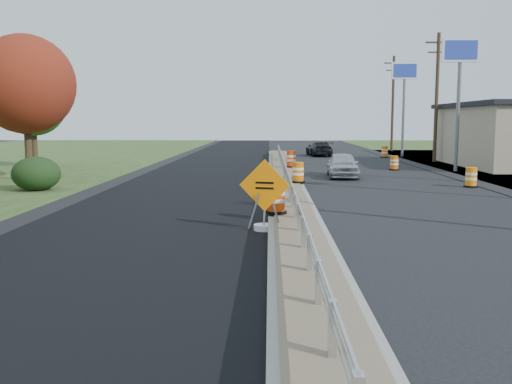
{
  "coord_description": "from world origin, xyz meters",
  "views": [
    {
      "loc": [
        -0.77,
        -18.65,
        3.08
      ],
      "look_at": [
        -1.14,
        -2.95,
        1.1
      ],
      "focal_mm": 40.0,
      "sensor_mm": 36.0,
      "label": 1
    }
  ],
  "objects_px": {
    "barrel_shoulder_far": "(385,152)",
    "car_silver": "(343,165)",
    "barrel_median_near": "(276,199)",
    "barrel_shoulder_mid": "(394,163)",
    "barrel_shoulder_near": "(471,178)",
    "car_dark_far": "(319,149)",
    "barrel_median_far": "(291,159)",
    "barrel_median_mid": "(298,173)",
    "caution_sign": "(265,213)"
  },
  "relations": [
    {
      "from": "barrel_shoulder_mid",
      "to": "car_silver",
      "type": "xyz_separation_m",
      "value": [
        -3.79,
        -4.58,
        0.25
      ]
    },
    {
      "from": "car_silver",
      "to": "barrel_median_far",
      "type": "bearing_deg",
      "value": 127.72
    },
    {
      "from": "caution_sign",
      "to": "barrel_median_mid",
      "type": "distance_m",
      "value": 10.45
    },
    {
      "from": "barrel_median_mid",
      "to": "barrel_shoulder_near",
      "type": "distance_m",
      "value": 8.02
    },
    {
      "from": "barrel_shoulder_near",
      "to": "barrel_median_mid",
      "type": "bearing_deg",
      "value": -177.65
    },
    {
      "from": "barrel_median_near",
      "to": "barrel_shoulder_far",
      "type": "height_order",
      "value": "barrel_median_near"
    },
    {
      "from": "barrel_shoulder_mid",
      "to": "barrel_median_near",
      "type": "bearing_deg",
      "value": -112.5
    },
    {
      "from": "barrel_median_far",
      "to": "car_dark_far",
      "type": "distance_m",
      "value": 15.39
    },
    {
      "from": "barrel_shoulder_mid",
      "to": "barrel_median_mid",
      "type": "bearing_deg",
      "value": -124.3
    },
    {
      "from": "car_silver",
      "to": "caution_sign",
      "type": "bearing_deg",
      "value": -102.23
    },
    {
      "from": "barrel_shoulder_mid",
      "to": "car_silver",
      "type": "bearing_deg",
      "value": -129.58
    },
    {
      "from": "caution_sign",
      "to": "barrel_shoulder_near",
      "type": "bearing_deg",
      "value": 62.49
    },
    {
      "from": "barrel_median_mid",
      "to": "car_silver",
      "type": "distance_m",
      "value": 5.55
    },
    {
      "from": "caution_sign",
      "to": "barrel_shoulder_near",
      "type": "xyz_separation_m",
      "value": [
        9.46,
        10.67,
        -0.07
      ]
    },
    {
      "from": "barrel_shoulder_near",
      "to": "barrel_shoulder_mid",
      "type": "bearing_deg",
      "value": 99.72
    },
    {
      "from": "car_dark_far",
      "to": "barrel_median_near",
      "type": "bearing_deg",
      "value": 77.21
    },
    {
      "from": "barrel_median_near",
      "to": "barrel_shoulder_mid",
      "type": "height_order",
      "value": "barrel_median_near"
    },
    {
      "from": "barrel_median_near",
      "to": "barrel_shoulder_mid",
      "type": "xyz_separation_m",
      "value": [
        7.55,
        18.23,
        -0.25
      ]
    },
    {
      "from": "barrel_shoulder_near",
      "to": "barrel_median_far",
      "type": "bearing_deg",
      "value": 133.78
    },
    {
      "from": "barrel_median_near",
      "to": "barrel_shoulder_far",
      "type": "relative_size",
      "value": 0.99
    },
    {
      "from": "caution_sign",
      "to": "barrel_median_near",
      "type": "distance_m",
      "value": 1.62
    },
    {
      "from": "barrel_median_mid",
      "to": "car_dark_far",
      "type": "distance_m",
      "value": 23.97
    },
    {
      "from": "barrel_shoulder_far",
      "to": "barrel_shoulder_mid",
      "type": "bearing_deg",
      "value": -98.57
    },
    {
      "from": "barrel_shoulder_mid",
      "to": "barrel_shoulder_far",
      "type": "bearing_deg",
      "value": 81.43
    },
    {
      "from": "barrel_shoulder_mid",
      "to": "car_silver",
      "type": "distance_m",
      "value": 5.95
    },
    {
      "from": "barrel_median_far",
      "to": "barrel_median_near",
      "type": "bearing_deg",
      "value": -93.6
    },
    {
      "from": "caution_sign",
      "to": "car_dark_far",
      "type": "xyz_separation_m",
      "value": [
        4.47,
        34.13,
        0.13
      ]
    },
    {
      "from": "caution_sign",
      "to": "barrel_shoulder_far",
      "type": "distance_m",
      "value": 33.4
    },
    {
      "from": "barrel_median_far",
      "to": "car_dark_far",
      "type": "relative_size",
      "value": 0.23
    },
    {
      "from": "car_dark_far",
      "to": "car_silver",
      "type": "bearing_deg",
      "value": 83.33
    },
    {
      "from": "barrel_median_far",
      "to": "car_silver",
      "type": "distance_m",
      "value": 4.66
    },
    {
      "from": "car_dark_far",
      "to": "barrel_shoulder_near",
      "type": "bearing_deg",
      "value": 96.44
    },
    {
      "from": "barrel_shoulder_near",
      "to": "barrel_shoulder_far",
      "type": "bearing_deg",
      "value": 89.28
    },
    {
      "from": "barrel_median_mid",
      "to": "car_dark_far",
      "type": "bearing_deg",
      "value": 82.76
    },
    {
      "from": "barrel_median_far",
      "to": "barrel_shoulder_near",
      "type": "xyz_separation_m",
      "value": [
        8.01,
        -8.36,
        -0.26
      ]
    },
    {
      "from": "barrel_median_near",
      "to": "barrel_shoulder_near",
      "type": "distance_m",
      "value": 12.88
    },
    {
      "from": "car_silver",
      "to": "car_dark_far",
      "type": "bearing_deg",
      "value": 91.79
    },
    {
      "from": "barrel_shoulder_near",
      "to": "barrel_shoulder_mid",
      "type": "relative_size",
      "value": 1.03
    },
    {
      "from": "barrel_shoulder_far",
      "to": "car_silver",
      "type": "height_order",
      "value": "car_silver"
    },
    {
      "from": "barrel_shoulder_near",
      "to": "car_silver",
      "type": "height_order",
      "value": "car_silver"
    },
    {
      "from": "car_dark_far",
      "to": "barrel_shoulder_far",
      "type": "bearing_deg",
      "value": 151.92
    },
    {
      "from": "barrel_median_near",
      "to": "car_silver",
      "type": "relative_size",
      "value": 0.24
    },
    {
      "from": "car_dark_far",
      "to": "caution_sign",
      "type": "bearing_deg",
      "value": 76.96
    },
    {
      "from": "barrel_shoulder_mid",
      "to": "car_silver",
      "type": "height_order",
      "value": "car_silver"
    },
    {
      "from": "barrel_shoulder_far",
      "to": "car_silver",
      "type": "xyz_separation_m",
      "value": [
        -5.62,
        -16.73,
        0.22
      ]
    },
    {
      "from": "barrel_shoulder_mid",
      "to": "car_dark_far",
      "type": "bearing_deg",
      "value": 103.46
    },
    {
      "from": "caution_sign",
      "to": "barrel_shoulder_mid",
      "type": "distance_m",
      "value": 21.32
    },
    {
      "from": "caution_sign",
      "to": "car_dark_far",
      "type": "height_order",
      "value": "caution_sign"
    },
    {
      "from": "caution_sign",
      "to": "barrel_median_near",
      "type": "bearing_deg",
      "value": 91.47
    },
    {
      "from": "barrel_shoulder_far",
      "to": "car_silver",
      "type": "relative_size",
      "value": 0.24
    }
  ]
}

